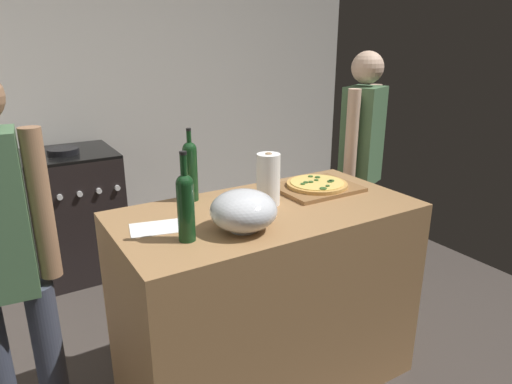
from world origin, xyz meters
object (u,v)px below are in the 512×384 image
Objects in this scene: paper_towel_roll at (268,179)px; person_in_stripes at (4,263)px; mixing_bowl at (244,210)px; person_in_red at (360,162)px; pizza at (317,184)px; stove at (75,213)px; wine_bottle_dark at (190,169)px; wine_bottle_amber at (186,204)px.

paper_towel_roll is 1.11m from person_in_stripes.
person_in_red reaches higher than mixing_bowl.
person_in_red is (1.19, 0.58, -0.09)m from mixing_bowl.
pizza is 1.92m from stove.
stove is at bearing 140.35° from person_in_red.
wine_bottle_dark is 0.22× the size of person_in_stripes.
mixing_bowl is 0.78× the size of wine_bottle_amber.
wine_bottle_dark is at bearing -77.06° from stove.
person_in_stripes is at bearing 177.68° from paper_towel_roll.
wine_bottle_amber is at bearing 173.54° from mixing_bowl.
wine_bottle_amber is 1.53m from person_in_red.
paper_towel_roll is at bearing 20.22° from wine_bottle_amber.
person_in_stripes is (-1.09, 0.04, -0.15)m from paper_towel_roll.
pizza is at bearing -59.79° from stove.
pizza is at bearing 8.75° from paper_towel_roll.
person_in_stripes is at bearing -106.86° from stove.
person_in_red reaches higher than person_in_stripes.
pizza is at bearing 0.24° from person_in_stripes.
wine_bottle_dark is (-0.03, 0.44, 0.07)m from mixing_bowl.
wine_bottle_dark is at bearing 139.63° from paper_towel_roll.
wine_bottle_dark reaches higher than mixing_bowl.
person_in_stripes is at bearing -179.76° from pizza.
wine_bottle_amber reaches higher than wine_bottle_dark.
person_in_stripes is (-0.49, -1.61, 0.44)m from stove.
paper_towel_roll is at bearing -2.32° from person_in_stripes.
wine_bottle_amber reaches higher than mixing_bowl.
mixing_bowl is 0.17× the size of person_in_red.
stove is (-0.13, 1.83, -0.62)m from wine_bottle_amber.
person_in_red reaches higher than wine_bottle_dark.
person_in_stripes reaches higher than paper_towel_roll.
pizza is 1.42m from person_in_stripes.
paper_towel_roll is 0.25× the size of stove.
wine_bottle_dark is 0.22× the size of person_in_red.
person_in_red reaches higher than stove.
paper_towel_roll reaches higher than pizza.
wine_bottle_dark is at bearing 162.81° from pizza.
mixing_bowl reaches higher than pizza.
mixing_bowl is at bearing -79.08° from stove.
pizza is at bearing 23.82° from mixing_bowl.
stove is 2.06m from person_in_red.
wine_bottle_dark is 0.36× the size of stove.
person_in_red reaches higher than pizza.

